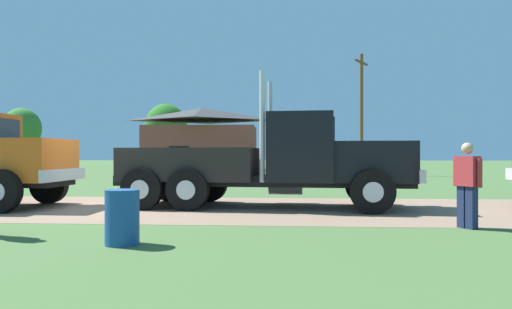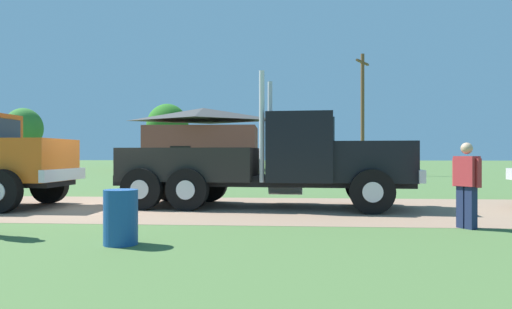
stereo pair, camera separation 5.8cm
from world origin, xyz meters
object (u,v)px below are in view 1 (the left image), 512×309
object	(u,v)px
truck_foreground_white	(269,163)
utility_pole_near	(361,111)
shed_building	(202,140)
steel_barrel	(122,217)
visitor_by_barrel	(467,182)

from	to	relation	value
truck_foreground_white	utility_pole_near	world-z (taller)	utility_pole_near
utility_pole_near	shed_building	bearing A→B (deg)	143.07
truck_foreground_white	utility_pole_near	bearing A→B (deg)	74.11
utility_pole_near	truck_foreground_white	bearing A→B (deg)	-105.89
steel_barrel	shed_building	size ratio (longest dim) A/B	0.08
steel_barrel	utility_pole_near	distance (m)	27.26
truck_foreground_white	shed_building	size ratio (longest dim) A/B	0.77
truck_foreground_white	shed_building	xyz separation A→B (m)	(-7.59, 30.27, 1.61)
shed_building	truck_foreground_white	bearing A→B (deg)	-75.92
shed_building	utility_pole_near	bearing A→B (deg)	-36.93
visitor_by_barrel	steel_barrel	bearing A→B (deg)	-161.64
truck_foreground_white	shed_building	world-z (taller)	shed_building
steel_barrel	visitor_by_barrel	bearing A→B (deg)	18.36
truck_foreground_white	steel_barrel	size ratio (longest dim) A/B	9.31
shed_building	utility_pole_near	distance (m)	16.79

